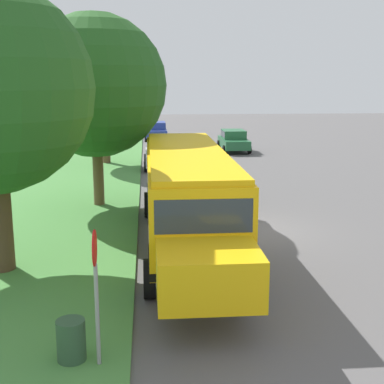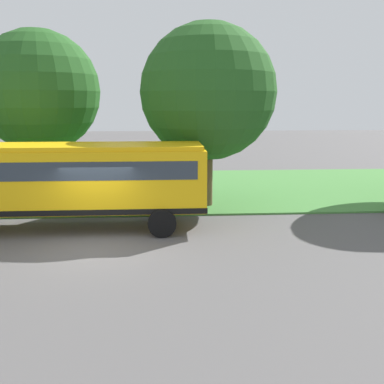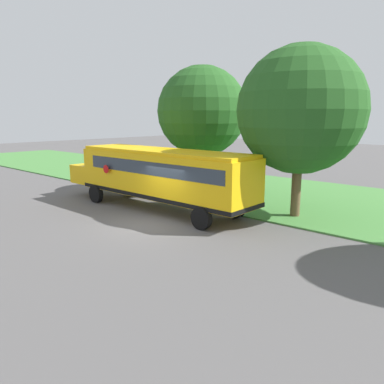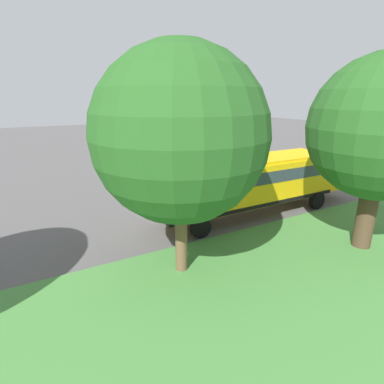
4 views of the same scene
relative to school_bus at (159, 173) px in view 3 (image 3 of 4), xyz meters
The scene contains 7 objects.
ground_plane 3.51m from the school_bus, 36.66° to the left, with size 120.00×120.00×0.00m, color #565454.
grass_verge 8.06m from the school_bus, 167.07° to the left, with size 12.00×80.00×0.08m, color #47843D.
school_bus is the anchor object (origin of this frame).
oak_tree_beside_bus 6.50m from the school_bus, 162.16° to the right, with size 5.69×5.69×7.99m.
oak_tree_roadside_mid 7.70m from the school_bus, 119.32° to the left, with size 5.89×5.89×8.04m.
stop_sign 7.51m from the school_bus, 107.38° to the right, with size 0.08×0.68×2.74m.
trash_bin 7.65m from the school_bus, 111.74° to the right, with size 0.56×0.56×0.90m, color #2D4C33.
Camera 3 is at (10.74, 12.29, 4.77)m, focal length 35.00 mm.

